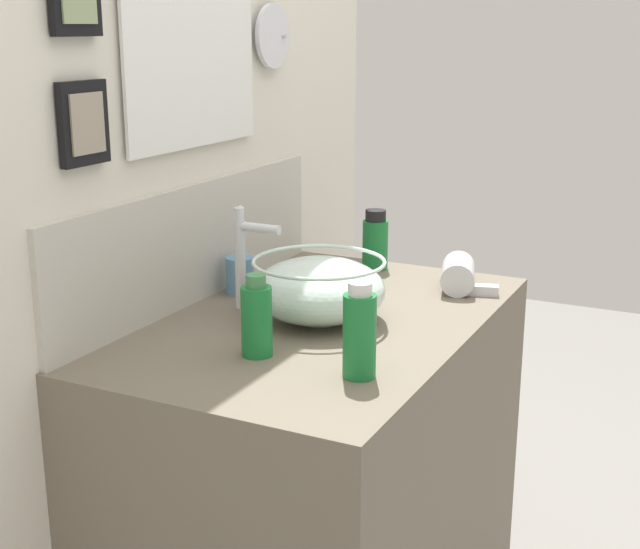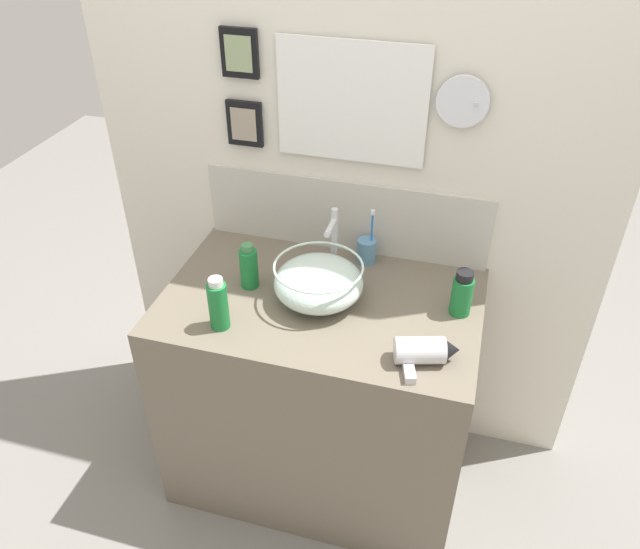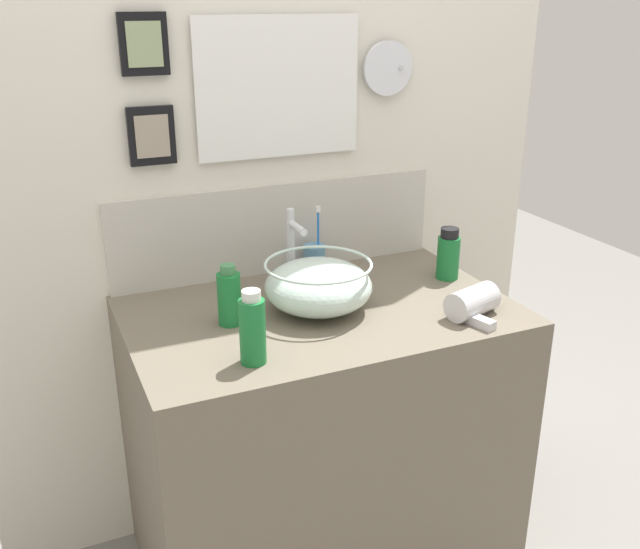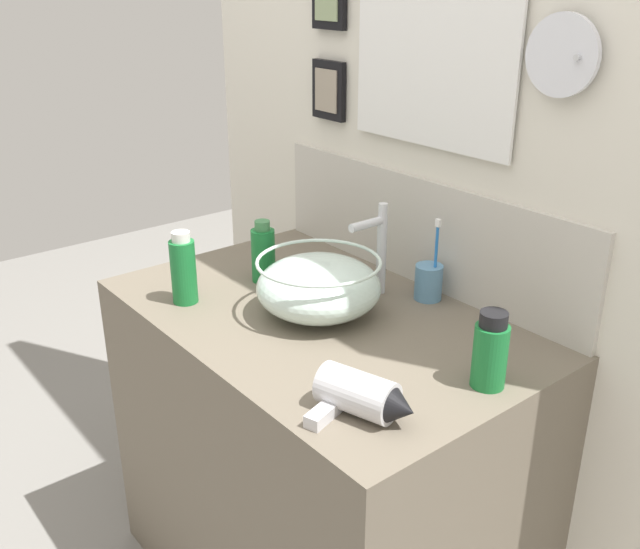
% 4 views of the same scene
% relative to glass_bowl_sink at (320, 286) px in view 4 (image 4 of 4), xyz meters
% --- Properties ---
extents(vanity_counter, '(1.02, 0.64, 0.82)m').
position_rel_glass_bowl_sink_xyz_m(vanity_counter, '(0.01, -0.00, -0.48)').
color(vanity_counter, '#6B6051').
rests_on(vanity_counter, ground).
extents(back_panel, '(1.78, 0.10, 2.38)m').
position_rel_glass_bowl_sink_xyz_m(back_panel, '(0.01, 0.35, 0.29)').
color(back_panel, silver).
rests_on(back_panel, ground).
extents(glass_bowl_sink, '(0.28, 0.28, 0.13)m').
position_rel_glass_bowl_sink_xyz_m(glass_bowl_sink, '(0.00, 0.00, 0.00)').
color(glass_bowl_sink, silver).
rests_on(glass_bowl_sink, vanity_counter).
extents(faucet, '(0.02, 0.11, 0.23)m').
position_rel_glass_bowl_sink_xyz_m(faucet, '(0.00, 0.18, 0.06)').
color(faucet, silver).
rests_on(faucet, vanity_counter).
extents(hair_drier, '(0.20, 0.17, 0.08)m').
position_rel_glass_bowl_sink_xyz_m(hair_drier, '(0.36, -0.20, -0.03)').
color(hair_drier, silver).
rests_on(hair_drier, vanity_counter).
extents(toothbrush_cup, '(0.07, 0.07, 0.20)m').
position_rel_glass_bowl_sink_xyz_m(toothbrush_cup, '(0.10, 0.25, -0.03)').
color(toothbrush_cup, '#598CB2').
rests_on(toothbrush_cup, vanity_counter).
extents(shampoo_bottle, '(0.06, 0.06, 0.18)m').
position_rel_glass_bowl_sink_xyz_m(shampoo_bottle, '(-0.25, -0.21, 0.01)').
color(shampoo_bottle, '#197233').
rests_on(shampoo_bottle, vanity_counter).
extents(soap_dispenser, '(0.07, 0.07, 0.15)m').
position_rel_glass_bowl_sink_xyz_m(soap_dispenser, '(0.44, 0.05, 0.00)').
color(soap_dispenser, '#197233').
rests_on(soap_dispenser, vanity_counter).
extents(lotion_bottle, '(0.06, 0.06, 0.16)m').
position_rel_glass_bowl_sink_xyz_m(lotion_bottle, '(-0.24, 0.01, 0.00)').
color(lotion_bottle, '#197233').
rests_on(lotion_bottle, vanity_counter).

